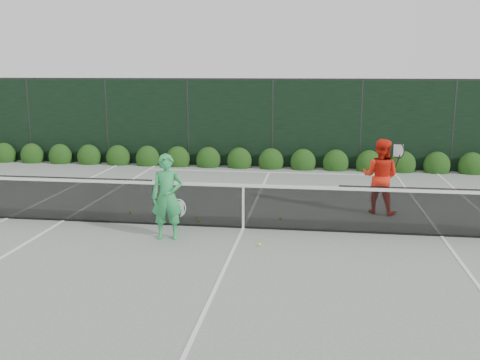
# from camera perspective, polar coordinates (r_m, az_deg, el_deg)

# --- Properties ---
(ground) EXTENTS (80.00, 80.00, 0.00)m
(ground) POSITION_cam_1_polar(r_m,az_deg,el_deg) (11.58, 0.35, -5.17)
(ground) COLOR gray
(ground) RESTS_ON ground
(tennis_net) EXTENTS (12.90, 0.10, 1.07)m
(tennis_net) POSITION_cam_1_polar(r_m,az_deg,el_deg) (11.44, 0.23, -2.61)
(tennis_net) COLOR black
(tennis_net) RESTS_ON ground
(player_woman) EXTENTS (0.69, 0.49, 1.73)m
(player_woman) POSITION_cam_1_polar(r_m,az_deg,el_deg) (10.79, -7.76, -1.80)
(player_woman) COLOR green
(player_woman) RESTS_ON ground
(player_man) EXTENTS (1.05, 0.94, 1.78)m
(player_man) POSITION_cam_1_polar(r_m,az_deg,el_deg) (13.01, 14.73, 0.39)
(player_man) COLOR red
(player_man) RESTS_ON ground
(court_lines) EXTENTS (11.03, 23.83, 0.01)m
(court_lines) POSITION_cam_1_polar(r_m,az_deg,el_deg) (11.58, 0.35, -5.14)
(court_lines) COLOR white
(court_lines) RESTS_ON ground
(windscreen_fence) EXTENTS (32.00, 21.07, 3.06)m
(windscreen_fence) POSITION_cam_1_polar(r_m,az_deg,el_deg) (8.60, -2.06, -0.72)
(windscreen_fence) COLOR black
(windscreen_fence) RESTS_ON ground
(hedge_row) EXTENTS (31.66, 0.65, 0.94)m
(hedge_row) POSITION_cam_1_polar(r_m,az_deg,el_deg) (18.46, 3.32, 1.97)
(hedge_row) COLOR #113B10
(hedge_row) RESTS_ON ground
(tennis_balls) EXTENTS (3.63, 2.16, 0.07)m
(tennis_balls) POSITION_cam_1_polar(r_m,az_deg,el_deg) (12.09, -3.83, -4.29)
(tennis_balls) COLOR #E0EF35
(tennis_balls) RESTS_ON ground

